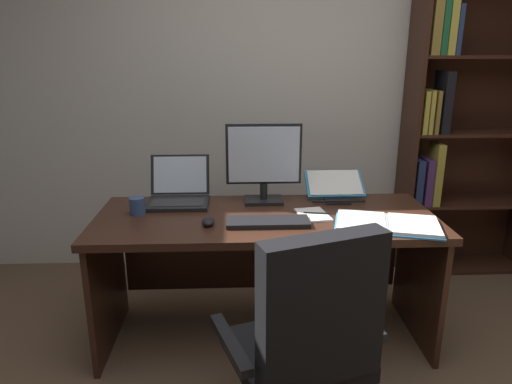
{
  "coord_description": "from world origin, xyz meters",
  "views": [
    {
      "loc": [
        -0.38,
        -1.46,
        1.59
      ],
      "look_at": [
        -0.28,
        0.81,
        0.89
      ],
      "focal_mm": 32.45,
      "sensor_mm": 36.0,
      "label": 1
    }
  ],
  "objects": [
    {
      "name": "office_chair",
      "position": [
        -0.12,
        0.09,
        0.42
      ],
      "size": [
        0.7,
        0.62,
        0.99
      ],
      "rotation": [
        0.0,
        0.0,
        0.33
      ],
      "color": "black",
      "rests_on": "ground"
    },
    {
      "name": "desk",
      "position": [
        -0.23,
        0.94,
        0.55
      ],
      "size": [
        1.81,
        0.72,
        0.75
      ],
      "color": "#381E14",
      "rests_on": "ground"
    },
    {
      "name": "open_binder",
      "position": [
        0.37,
        0.68,
        0.76
      ],
      "size": [
        0.57,
        0.42,
        0.02
      ],
      "rotation": [
        0.0,
        0.0,
        -0.25
      ],
      "color": "#2D84C6",
      "rests_on": "desk"
    },
    {
      "name": "coffee_mug",
      "position": [
        -0.92,
        0.91,
        0.79
      ],
      "size": [
        0.08,
        0.08,
        0.09
      ],
      "primitive_type": "cylinder",
      "color": "#334C7A",
      "rests_on": "desk"
    },
    {
      "name": "notepad",
      "position": [
        0.02,
        0.85,
        0.75
      ],
      "size": [
        0.18,
        0.23,
        0.01
      ],
      "primitive_type": "cube",
      "rotation": [
        0.0,
        0.0,
        0.17
      ],
      "color": "white",
      "rests_on": "desk"
    },
    {
      "name": "reading_stand_with_book",
      "position": [
        0.2,
        1.15,
        0.82
      ],
      "size": [
        0.34,
        0.26,
        0.15
      ],
      "color": "black",
      "rests_on": "desk"
    },
    {
      "name": "computer_mouse",
      "position": [
        -0.53,
        0.73,
        0.77
      ],
      "size": [
        0.06,
        0.1,
        0.04
      ],
      "primitive_type": "ellipsoid",
      "color": "black",
      "rests_on": "desk"
    },
    {
      "name": "keyboard",
      "position": [
        -0.23,
        0.73,
        0.76
      ],
      "size": [
        0.42,
        0.15,
        0.02
      ],
      "primitive_type": "cube",
      "color": "black",
      "rests_on": "desk"
    },
    {
      "name": "monitor",
      "position": [
        -0.23,
        1.1,
        0.97
      ],
      "size": [
        0.43,
        0.16,
        0.46
      ],
      "color": "black",
      "rests_on": "desk"
    },
    {
      "name": "pen",
      "position": [
        0.04,
        0.85,
        0.76
      ],
      "size": [
        0.14,
        0.03,
        0.01
      ],
      "primitive_type": "cylinder",
      "rotation": [
        0.0,
        1.57,
        -0.18
      ],
      "color": "black",
      "rests_on": "notepad"
    },
    {
      "name": "bookshelf",
      "position": [
        1.17,
        1.72,
        0.99
      ],
      "size": [
        0.95,
        0.32,
        2.07
      ],
      "color": "#381E14",
      "rests_on": "ground"
    },
    {
      "name": "laptop",
      "position": [
        -0.72,
        1.11,
        0.8
      ],
      "size": [
        0.35,
        0.34,
        0.25
      ],
      "color": "black",
      "rests_on": "desk"
    },
    {
      "name": "wall_back",
      "position": [
        0.0,
        1.95,
        1.33
      ],
      "size": [
        5.08,
        0.12,
        2.66
      ],
      "primitive_type": "cube",
      "color": "beige",
      "rests_on": "ground"
    }
  ]
}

